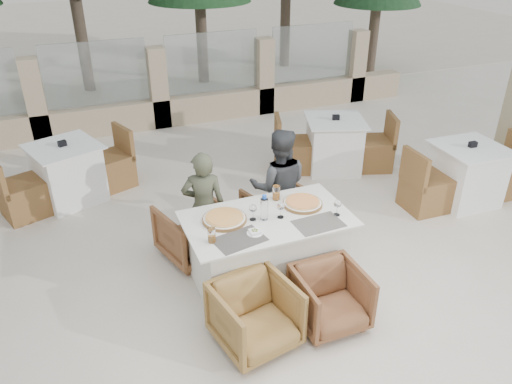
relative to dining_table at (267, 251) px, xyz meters
name	(u,v)px	position (x,y,z in m)	size (l,w,h in m)	color
ground	(263,283)	(-0.04, -0.01, -0.39)	(80.00, 80.00, 0.00)	silver
sand_patch	(102,32)	(-0.04, 13.99, -0.38)	(30.00, 16.00, 0.01)	beige
perimeter_wall_far	(158,82)	(-0.04, 4.79, 0.42)	(10.00, 0.34, 1.60)	tan
dining_table	(267,251)	(0.00, 0.00, 0.00)	(1.60, 0.90, 0.77)	silver
placemat_near_left	(239,240)	(-0.38, -0.25, 0.39)	(0.45, 0.30, 0.00)	#504A44
placemat_near_right	(319,224)	(0.40, -0.28, 0.39)	(0.45, 0.30, 0.00)	#605B52
pizza_left	(224,218)	(-0.40, 0.10, 0.41)	(0.42, 0.42, 0.05)	orange
pizza_right	(303,203)	(0.42, 0.10, 0.41)	(0.40, 0.40, 0.05)	#EB5920
water_bottle	(264,207)	(-0.04, -0.01, 0.51)	(0.08, 0.08, 0.26)	#BADAF4
wine_glass_centre	(253,211)	(-0.14, 0.02, 0.48)	(0.08, 0.08, 0.18)	white
wine_glass_near	(281,209)	(0.12, -0.04, 0.48)	(0.08, 0.08, 0.18)	silver
wine_glass_corner	(337,207)	(0.64, -0.20, 0.48)	(0.08, 0.08, 0.18)	white
beer_glass_left	(212,235)	(-0.62, -0.19, 0.45)	(0.07, 0.07, 0.14)	#C5751B
beer_glass_right	(276,193)	(0.22, 0.30, 0.46)	(0.08, 0.08, 0.15)	orange
olive_dish	(255,232)	(-0.21, -0.21, 0.41)	(0.11, 0.11, 0.04)	white
armchair_far_left	(193,231)	(-0.56, 0.74, -0.08)	(0.66, 0.68, 0.62)	brown
armchair_far_right	(277,212)	(0.45, 0.78, -0.09)	(0.64, 0.66, 0.60)	brown
armchair_near_left	(255,316)	(-0.42, -0.73, -0.08)	(0.65, 0.66, 0.60)	olive
armchair_near_right	(330,298)	(0.30, -0.75, -0.10)	(0.60, 0.62, 0.56)	brown
diner_left	(204,207)	(-0.44, 0.67, 0.24)	(0.46, 0.30, 1.25)	#4A4E38
diner_right	(279,187)	(0.43, 0.69, 0.29)	(0.66, 0.51, 1.36)	#3E4043
bg_table_a	(68,173)	(-1.73, 2.55, 0.00)	(1.64, 0.82, 0.77)	white
bg_table_b	(334,144)	(1.95, 2.10, 0.00)	(1.64, 0.82, 0.77)	white
bg_table_c	(466,174)	(3.05, 0.61, 0.00)	(1.64, 0.82, 0.77)	white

